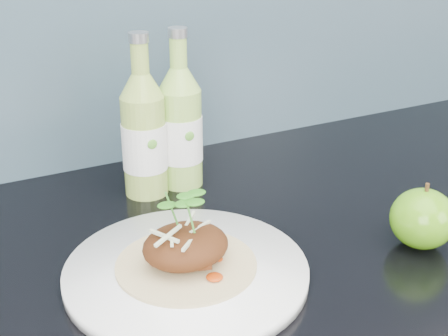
{
  "coord_description": "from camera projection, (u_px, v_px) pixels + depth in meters",
  "views": [
    {
      "loc": [
        -0.33,
        1.05,
        1.31
      ],
      "look_at": [
        -0.01,
        1.67,
        1.0
      ],
      "focal_mm": 50.0,
      "sensor_mm": 36.0,
      "label": 1
    }
  ],
  "objects": [
    {
      "name": "cider_bottle_left",
      "position": [
        144.0,
        135.0,
        0.9
      ],
      "size": [
        0.07,
        0.07,
        0.24
      ],
      "rotation": [
        0.0,
        0.0,
        -0.07
      ],
      "color": "#95B54B",
      "rests_on": "kitchen_counter"
    },
    {
      "name": "cider_bottle_right",
      "position": [
        181.0,
        128.0,
        0.93
      ],
      "size": [
        0.07,
        0.07,
        0.24
      ],
      "rotation": [
        0.0,
        0.0,
        -0.1
      ],
      "color": "#98C753",
      "rests_on": "kitchen_counter"
    },
    {
      "name": "dinner_plate",
      "position": [
        186.0,
        272.0,
        0.72
      ],
      "size": [
        0.36,
        0.36,
        0.02
      ],
      "color": "white",
      "rests_on": "kitchen_counter"
    },
    {
      "name": "pork_taco",
      "position": [
        186.0,
        244.0,
        0.71
      ],
      "size": [
        0.16,
        0.16,
        0.1
      ],
      "color": "tan",
      "rests_on": "dinner_plate"
    },
    {
      "name": "green_apple",
      "position": [
        423.0,
        219.0,
        0.78
      ],
      "size": [
        0.1,
        0.1,
        0.09
      ],
      "rotation": [
        0.0,
        0.0,
        -0.19
      ],
      "color": "#568D0F",
      "rests_on": "kitchen_counter"
    }
  ]
}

